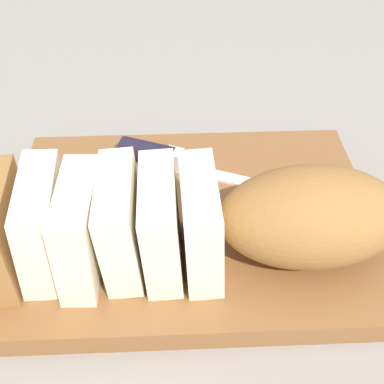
# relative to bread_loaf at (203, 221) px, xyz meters

# --- Properties ---
(ground_plane) EXTENTS (3.00, 3.00, 0.00)m
(ground_plane) POSITION_rel_bread_loaf_xyz_m (0.01, -0.06, -0.07)
(ground_plane) COLOR gray
(cutting_board) EXTENTS (0.38, 0.29, 0.02)m
(cutting_board) POSITION_rel_bread_loaf_xyz_m (0.01, -0.06, -0.06)
(cutting_board) COLOR brown
(cutting_board) RESTS_ON ground_plane
(bread_loaf) EXTENTS (0.38, 0.11, 0.09)m
(bread_loaf) POSITION_rel_bread_loaf_xyz_m (0.00, 0.00, 0.00)
(bread_loaf) COLOR #996633
(bread_loaf) RESTS_ON cutting_board
(bread_knife) EXTENTS (0.27, 0.13, 0.03)m
(bread_knife) POSITION_rel_bread_loaf_xyz_m (0.03, -0.14, -0.04)
(bread_knife) COLOR silver
(bread_knife) RESTS_ON cutting_board
(crumb_near_knife) EXTENTS (0.00, 0.00, 0.00)m
(crumb_near_knife) POSITION_rel_bread_loaf_xyz_m (0.01, -0.03, -0.04)
(crumb_near_knife) COLOR tan
(crumb_near_knife) RESTS_ON cutting_board
(crumb_near_loaf) EXTENTS (0.00, 0.00, 0.00)m
(crumb_near_loaf) POSITION_rel_bread_loaf_xyz_m (0.04, 0.01, -0.04)
(crumb_near_loaf) COLOR tan
(crumb_near_loaf) RESTS_ON cutting_board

